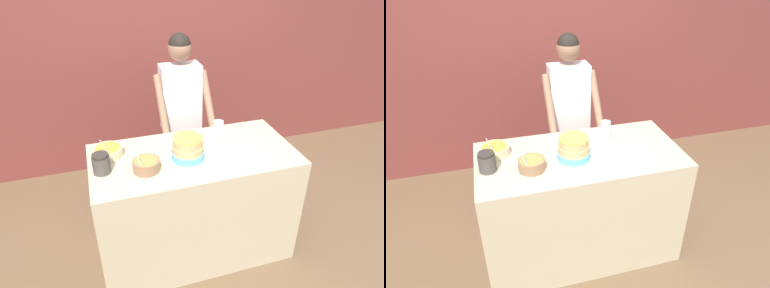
# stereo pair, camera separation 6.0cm
# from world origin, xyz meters

# --- Properties ---
(ground_plane) EXTENTS (14.00, 14.00, 0.00)m
(ground_plane) POSITION_xyz_m (0.00, 0.00, 0.00)
(ground_plane) COLOR brown
(wall_back) EXTENTS (10.00, 0.05, 2.60)m
(wall_back) POSITION_xyz_m (0.00, 1.79, 1.30)
(wall_back) COLOR brown
(wall_back) RESTS_ON ground_plane
(counter) EXTENTS (1.43, 0.70, 0.89)m
(counter) POSITION_xyz_m (0.00, 0.35, 0.44)
(counter) COLOR #C6B793
(counter) RESTS_ON ground_plane
(person_baker) EXTENTS (0.45, 0.43, 1.57)m
(person_baker) POSITION_xyz_m (0.09, 0.99, 0.97)
(person_baker) COLOR #2D2D38
(person_baker) RESTS_ON ground_plane
(cake) EXTENTS (0.32, 0.32, 0.17)m
(cake) POSITION_xyz_m (-0.06, 0.30, 0.96)
(cake) COLOR silver
(cake) RESTS_ON counter
(frosting_bowl_orange) EXTENTS (0.20, 0.20, 0.17)m
(frosting_bowl_orange) POSITION_xyz_m (-0.57, 0.51, 0.92)
(frosting_bowl_orange) COLOR beige
(frosting_bowl_orange) RESTS_ON counter
(frosting_bowl_olive) EXTENTS (0.17, 0.17, 0.16)m
(frosting_bowl_olive) POSITION_xyz_m (-0.35, 0.25, 0.93)
(frosting_bowl_olive) COLOR #936B4C
(frosting_bowl_olive) RESTS_ON counter
(drinking_glass) EXTENTS (0.07, 0.07, 0.16)m
(drinking_glass) POSITION_xyz_m (0.23, 0.48, 0.97)
(drinking_glass) COLOR silver
(drinking_glass) RESTS_ON counter
(ceramic_plate) EXTENTS (0.24, 0.24, 0.01)m
(ceramic_plate) POSITION_xyz_m (0.35, 0.23, 0.90)
(ceramic_plate) COLOR white
(ceramic_plate) RESTS_ON counter
(stoneware_jar) EXTENTS (0.11, 0.11, 0.13)m
(stoneware_jar) POSITION_xyz_m (-0.62, 0.31, 0.96)
(stoneware_jar) COLOR #4C4742
(stoneware_jar) RESTS_ON counter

